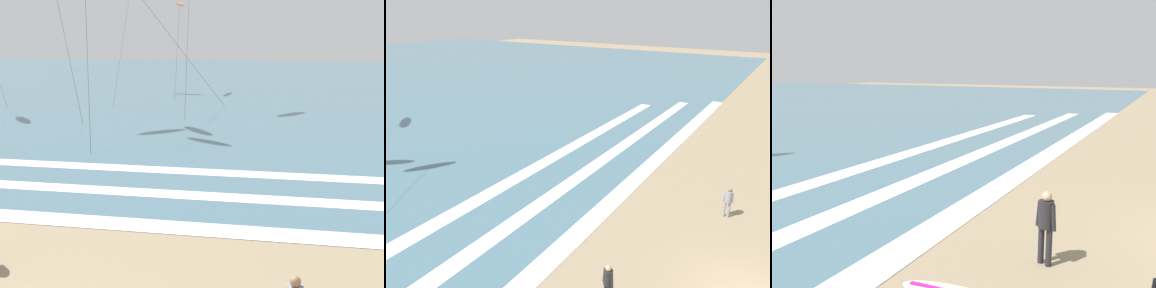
{
  "view_description": "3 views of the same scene",
  "coord_description": "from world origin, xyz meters",
  "views": [
    {
      "loc": [
        4.7,
        -6.17,
        5.93
      ],
      "look_at": [
        2.17,
        8.49,
        2.4
      ],
      "focal_mm": 44.01,
      "sensor_mm": 36.0,
      "label": 1
    },
    {
      "loc": [
        -11.35,
        -0.11,
        9.6
      ],
      "look_at": [
        2.76,
        8.79,
        3.19
      ],
      "focal_mm": 33.48,
      "sensor_mm": 36.0,
      "label": 2
    },
    {
      "loc": [
        -10.48,
        1.94,
        4.08
      ],
      "look_at": [
        -0.38,
        7.3,
        1.92
      ],
      "focal_mm": 37.79,
      "sensor_mm": 36.0,
      "label": 3
    }
  ],
  "objects": [
    {
      "name": "wave_foam_outer_break",
      "position": [
        -0.24,
        13.27,
        0.01
      ],
      "size": [
        47.01,
        0.98,
        0.01
      ],
      "primitive_type": "cube",
      "color": "white",
      "rests_on": "ocean_surface"
    },
    {
      "name": "surfer_right_near",
      "position": [
        -2.69,
        4.15,
        0.96
      ],
      "size": [
        0.32,
        0.51,
        1.6
      ],
      "color": "#232328",
      "rests_on": "ground"
    },
    {
      "name": "wave_foam_mid_break",
      "position": [
        1.79,
        10.21,
        0.01
      ],
      "size": [
        48.89,
        0.91,
        0.01
      ],
      "primitive_type": "cube",
      "color": "white",
      "rests_on": "ocean_surface"
    },
    {
      "name": "wave_foam_shoreline",
      "position": [
        -1.53,
        7.18,
        0.01
      ],
      "size": [
        59.98,
        1.02,
        0.01
      ],
      "primitive_type": "cube",
      "color": "white",
      "rests_on": "ocean_surface"
    }
  ]
}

